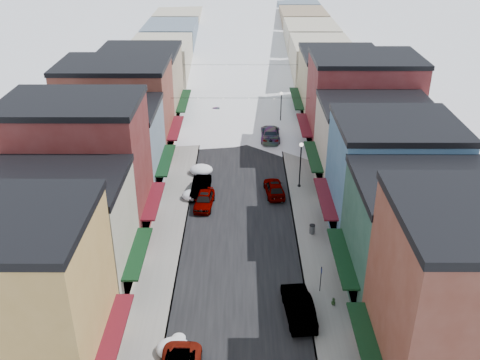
{
  "coord_description": "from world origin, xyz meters",
  "views": [
    {
      "loc": [
        0.14,
        -20.58,
        26.17
      ],
      "look_at": [
        0.0,
        25.69,
        2.6
      ],
      "focal_mm": 40.0,
      "sensor_mm": 36.0,
      "label": 1
    }
  ],
  "objects_px": {
    "streetlamp_near": "(301,159)",
    "trash_can": "(312,229)",
    "car_green_sedan": "(299,306)",
    "car_silver_sedan": "(204,200)",
    "car_dark_hatch": "(201,187)"
  },
  "relations": [
    {
      "from": "car_dark_hatch",
      "to": "streetlamp_near",
      "type": "distance_m",
      "value": 10.62
    },
    {
      "from": "car_green_sedan",
      "to": "streetlamp_near",
      "type": "xyz_separation_m",
      "value": [
        1.97,
        19.81,
        2.4
      ]
    },
    {
      "from": "car_silver_sedan",
      "to": "trash_can",
      "type": "xyz_separation_m",
      "value": [
        9.97,
        -5.11,
        -0.15
      ]
    },
    {
      "from": "streetlamp_near",
      "to": "trash_can",
      "type": "bearing_deg",
      "value": -88.34
    },
    {
      "from": "car_silver_sedan",
      "to": "trash_can",
      "type": "distance_m",
      "value": 11.2
    },
    {
      "from": "car_silver_sedan",
      "to": "trash_can",
      "type": "height_order",
      "value": "car_silver_sedan"
    },
    {
      "from": "car_silver_sedan",
      "to": "car_dark_hatch",
      "type": "height_order",
      "value": "car_dark_hatch"
    },
    {
      "from": "car_silver_sedan",
      "to": "car_green_sedan",
      "type": "bearing_deg",
      "value": -59.1
    },
    {
      "from": "streetlamp_near",
      "to": "car_green_sedan",
      "type": "bearing_deg",
      "value": -95.68
    },
    {
      "from": "streetlamp_near",
      "to": "car_dark_hatch",
      "type": "bearing_deg",
      "value": -172.13
    },
    {
      "from": "car_green_sedan",
      "to": "trash_can",
      "type": "bearing_deg",
      "value": -107.24
    },
    {
      "from": "trash_can",
      "to": "streetlamp_near",
      "type": "height_order",
      "value": "streetlamp_near"
    },
    {
      "from": "car_dark_hatch",
      "to": "car_green_sedan",
      "type": "xyz_separation_m",
      "value": [
        8.25,
        -18.39,
        0.1
      ]
    },
    {
      "from": "trash_can",
      "to": "streetlamp_near",
      "type": "distance_m",
      "value": 9.5
    },
    {
      "from": "car_silver_sedan",
      "to": "car_dark_hatch",
      "type": "distance_m",
      "value": 2.65
    }
  ]
}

